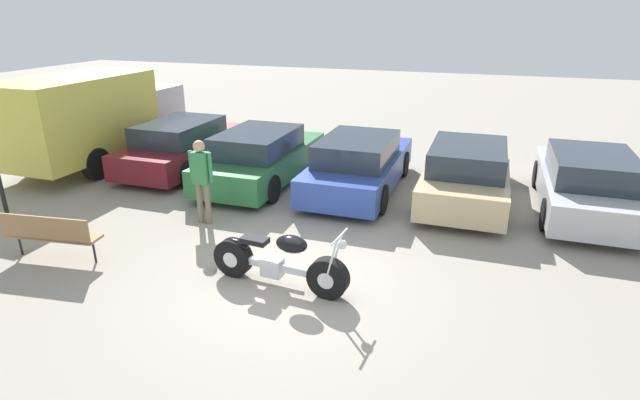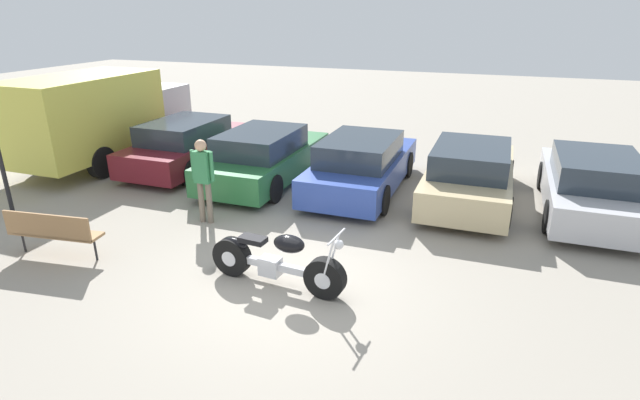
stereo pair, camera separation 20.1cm
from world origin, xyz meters
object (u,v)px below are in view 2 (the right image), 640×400
Objects in this scene: parked_car_silver at (592,185)px; park_bench at (52,230)px; motorcycle at (275,261)px; parked_car_blue at (362,165)px; parked_car_green at (265,157)px; parked_car_champagne at (470,174)px; delivery_truck at (99,114)px; person_standing at (203,174)px; parked_car_maroon at (190,144)px.

park_bench is (-9.21, -5.58, -0.11)m from parked_car_silver.
parked_car_blue is at bearing 89.17° from motorcycle.
parked_car_champagne is (5.04, 0.33, 0.00)m from parked_car_green.
delivery_truck is (-7.59, 4.61, 0.97)m from motorcycle.
parked_car_champagne is at bearing 62.57° from motorcycle.
delivery_truck is at bearing -177.84° from parked_car_champagne.
parked_car_green reaches higher than motorcycle.
person_standing reaches higher than park_bench.
parked_car_silver is at bearing 2.07° from delivery_truck.
park_bench is at bearing -127.91° from parked_car_blue.
person_standing reaches higher than parked_car_champagne.
parked_car_maroon is at bearing -179.91° from parked_car_silver.
person_standing reaches higher than parked_car_blue.
parked_car_maroon is (-4.97, 5.05, 0.23)m from motorcycle.
person_standing is at bearing -156.75° from parked_car_silver.
parked_car_maroon is 5.05m from parked_car_blue.
parked_car_silver is (2.52, 0.08, 0.00)m from parked_car_champagne.
person_standing is (-2.44, 1.82, 0.64)m from motorcycle.
parked_car_silver is at bearing 44.75° from motorcycle.
park_bench is at bearing -140.52° from parked_car_champagne.
parked_car_maroon is at bearing 171.26° from parked_car_green.
motorcycle is 0.53× the size of parked_car_blue.
parked_car_maroon is at bearing 99.02° from park_bench.
delivery_truck is 5.87m from person_standing.
parked_car_champagne reaches higher than park_bench.
parked_car_blue is (2.52, 0.17, 0.00)m from parked_car_green.
parked_car_silver is (5.04, 0.24, 0.00)m from parked_car_blue.
parked_car_maroon is 0.79× the size of delivery_truck.
parked_car_blue is (0.07, 4.83, 0.23)m from motorcycle.
delivery_truck is (-12.71, -0.46, 0.74)m from parked_car_silver.
parked_car_champagne is at bearing 2.16° from delivery_truck.
person_standing is at bearing -129.85° from parked_car_blue.
parked_car_blue is at bearing -176.33° from parked_car_champagne.
motorcycle is 0.53× the size of parked_car_maroon.
parked_car_blue is 7.70m from delivery_truck.
delivery_truck reaches higher than parked_car_blue.
parked_car_silver is 10.77m from park_bench.
parked_car_champagne is 2.59× the size of park_bench.
parked_car_maroon is 1.00× the size of parked_car_silver.
motorcycle is 5.63m from parked_car_champagne.
parked_car_maroon is at bearing 128.10° from person_standing.
motorcycle is at bearing -36.75° from person_standing.
park_bench is 2.91m from person_standing.
park_bench is (-4.09, -0.51, 0.12)m from motorcycle.
motorcycle is 4.12m from park_bench.
park_bench is (-6.68, -5.51, -0.11)m from parked_car_champagne.
parked_car_blue is (5.04, -0.22, 0.00)m from parked_car_maroon.
parked_car_champagne is at bearing 39.48° from park_bench.
parked_car_blue is 6.77m from park_bench.
parked_car_blue is 5.05m from parked_car_silver.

